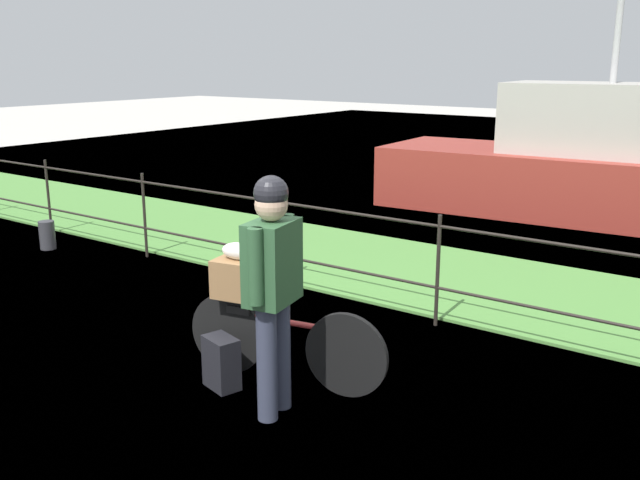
{
  "coord_description": "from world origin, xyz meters",
  "views": [
    {
      "loc": [
        3.76,
        -3.34,
        2.42
      ],
      "look_at": [
        0.31,
        1.43,
        0.9
      ],
      "focal_mm": 39.86,
      "sensor_mm": 36.0,
      "label": 1
    }
  ],
  "objects_px": {
    "backpack_on_paving": "(221,363)",
    "cyclist_person": "(272,276)",
    "bicycle_main": "(283,341)",
    "terrier_dog": "(241,250)",
    "wooden_crate": "(239,278)",
    "moored_boat_near": "(604,170)",
    "mooring_bollard": "(47,235)"
  },
  "relations": [
    {
      "from": "bicycle_main",
      "to": "wooden_crate",
      "type": "bearing_deg",
      "value": -168.87
    },
    {
      "from": "mooring_bollard",
      "to": "backpack_on_paving",
      "type": "bearing_deg",
      "value": -19.13
    },
    {
      "from": "backpack_on_paving",
      "to": "cyclist_person",
      "type": "bearing_deg",
      "value": -171.59
    },
    {
      "from": "cyclist_person",
      "to": "backpack_on_paving",
      "type": "height_order",
      "value": "cyclist_person"
    },
    {
      "from": "cyclist_person",
      "to": "bicycle_main",
      "type": "bearing_deg",
      "value": 121.71
    },
    {
      "from": "cyclist_person",
      "to": "backpack_on_paving",
      "type": "xyz_separation_m",
      "value": [
        -0.57,
        0.07,
        -0.8
      ]
    },
    {
      "from": "mooring_bollard",
      "to": "moored_boat_near",
      "type": "distance_m",
      "value": 8.11
    },
    {
      "from": "terrier_dog",
      "to": "mooring_bollard",
      "type": "bearing_deg",
      "value": 163.89
    },
    {
      "from": "wooden_crate",
      "to": "terrier_dog",
      "type": "xyz_separation_m",
      "value": [
        0.02,
        0.0,
        0.23
      ]
    },
    {
      "from": "backpack_on_paving",
      "to": "terrier_dog",
      "type": "bearing_deg",
      "value": -71.8
    },
    {
      "from": "cyclist_person",
      "to": "wooden_crate",
      "type": "bearing_deg",
      "value": 150.99
    },
    {
      "from": "wooden_crate",
      "to": "moored_boat_near",
      "type": "bearing_deg",
      "value": 84.34
    },
    {
      "from": "bicycle_main",
      "to": "terrier_dog",
      "type": "distance_m",
      "value": 0.76
    },
    {
      "from": "terrier_dog",
      "to": "backpack_on_paving",
      "type": "height_order",
      "value": "terrier_dog"
    },
    {
      "from": "bicycle_main",
      "to": "wooden_crate",
      "type": "relative_size",
      "value": 4.44
    },
    {
      "from": "backpack_on_paving",
      "to": "moored_boat_near",
      "type": "distance_m",
      "value": 7.75
    },
    {
      "from": "cyclist_person",
      "to": "moored_boat_near",
      "type": "bearing_deg",
      "value": 89.07
    },
    {
      "from": "wooden_crate",
      "to": "backpack_on_paving",
      "type": "bearing_deg",
      "value": -82.16
    },
    {
      "from": "wooden_crate",
      "to": "terrier_dog",
      "type": "distance_m",
      "value": 0.23
    },
    {
      "from": "mooring_bollard",
      "to": "moored_boat_near",
      "type": "xyz_separation_m",
      "value": [
        5.31,
        6.1,
        0.56
      ]
    },
    {
      "from": "bicycle_main",
      "to": "cyclist_person",
      "type": "xyz_separation_m",
      "value": [
        0.25,
        -0.41,
        0.66
      ]
    },
    {
      "from": "bicycle_main",
      "to": "backpack_on_paving",
      "type": "xyz_separation_m",
      "value": [
        -0.32,
        -0.34,
        -0.14
      ]
    },
    {
      "from": "bicycle_main",
      "to": "mooring_bollard",
      "type": "xyz_separation_m",
      "value": [
        -4.93,
        1.26,
        -0.15
      ]
    },
    {
      "from": "bicycle_main",
      "to": "moored_boat_near",
      "type": "bearing_deg",
      "value": 87.05
    },
    {
      "from": "backpack_on_paving",
      "to": "moored_boat_near",
      "type": "relative_size",
      "value": 0.06
    },
    {
      "from": "terrier_dog",
      "to": "backpack_on_paving",
      "type": "bearing_deg",
      "value": -87.41
    },
    {
      "from": "terrier_dog",
      "to": "moored_boat_near",
      "type": "height_order",
      "value": "moored_boat_near"
    },
    {
      "from": "wooden_crate",
      "to": "moored_boat_near",
      "type": "height_order",
      "value": "moored_boat_near"
    },
    {
      "from": "wooden_crate",
      "to": "mooring_bollard",
      "type": "bearing_deg",
      "value": 163.75
    },
    {
      "from": "bicycle_main",
      "to": "mooring_bollard",
      "type": "height_order",
      "value": "bicycle_main"
    },
    {
      "from": "terrier_dog",
      "to": "backpack_on_paving",
      "type": "relative_size",
      "value": 0.81
    },
    {
      "from": "mooring_bollard",
      "to": "moored_boat_near",
      "type": "height_order",
      "value": "moored_boat_near"
    }
  ]
}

